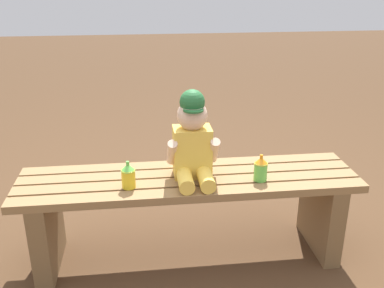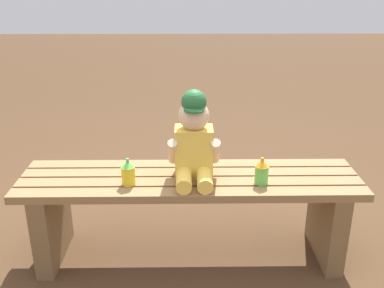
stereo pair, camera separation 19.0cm
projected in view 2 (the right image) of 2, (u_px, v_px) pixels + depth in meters
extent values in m
plane|color=#4C331E|center=(190.00, 255.00, 2.18)|extent=(16.00, 16.00, 0.00)
cube|color=olive|center=(190.00, 195.00, 1.88)|extent=(1.56, 0.08, 0.04)
cube|color=olive|center=(190.00, 185.00, 1.98)|extent=(1.56, 0.08, 0.04)
cube|color=olive|center=(190.00, 175.00, 2.07)|extent=(1.56, 0.08, 0.04)
cube|color=olive|center=(190.00, 166.00, 2.16)|extent=(1.56, 0.08, 0.04)
cube|color=brown|center=(52.00, 221.00, 2.09)|extent=(0.08, 0.38, 0.40)
cube|color=brown|center=(327.00, 219.00, 2.11)|extent=(0.08, 0.38, 0.40)
cube|color=#F2C64C|center=(194.00, 152.00, 1.99)|extent=(0.17, 0.12, 0.23)
sphere|color=beige|center=(194.00, 116.00, 1.93)|extent=(0.14, 0.14, 0.14)
cylinder|color=#266633|center=(194.00, 110.00, 1.88)|extent=(0.09, 0.09, 0.01)
sphere|color=#266633|center=(194.00, 102.00, 1.90)|extent=(0.11, 0.11, 0.11)
cylinder|color=#FED050|center=(184.00, 180.00, 1.91)|extent=(0.07, 0.16, 0.07)
cylinder|color=#FED050|center=(205.00, 180.00, 1.91)|extent=(0.07, 0.16, 0.07)
cylinder|color=beige|center=(173.00, 152.00, 1.96)|extent=(0.04, 0.12, 0.14)
cylinder|color=beige|center=(215.00, 151.00, 1.96)|extent=(0.04, 0.12, 0.14)
cylinder|color=yellow|center=(128.00, 176.00, 1.93)|extent=(0.06, 0.06, 0.08)
cone|color=#66CC4C|center=(128.00, 164.00, 1.91)|extent=(0.06, 0.06, 0.03)
cylinder|color=#66CC4C|center=(127.00, 161.00, 1.90)|extent=(0.01, 0.01, 0.02)
cylinder|color=#66CC4C|center=(261.00, 175.00, 1.93)|extent=(0.06, 0.06, 0.08)
cone|color=orange|center=(262.00, 164.00, 1.91)|extent=(0.06, 0.06, 0.03)
cylinder|color=orange|center=(262.00, 160.00, 1.91)|extent=(0.01, 0.01, 0.02)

